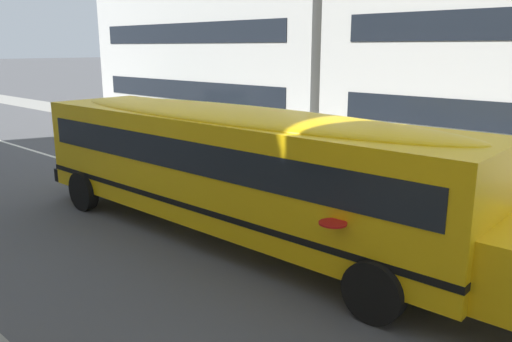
% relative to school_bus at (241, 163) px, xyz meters
% --- Properties ---
extents(ground_plane, '(400.00, 400.00, 0.00)m').
position_rel_school_bus_xyz_m(ground_plane, '(-0.34, 1.26, -1.81)').
color(ground_plane, '#4C4C4F').
extents(sidewalk_far, '(120.00, 3.00, 0.01)m').
position_rel_school_bus_xyz_m(sidewalk_far, '(-0.34, 9.53, -1.80)').
color(sidewalk_far, gray).
rests_on(sidewalk_far, ground_plane).
extents(lane_centreline, '(110.00, 0.16, 0.01)m').
position_rel_school_bus_xyz_m(lane_centreline, '(-0.34, 1.26, -1.80)').
color(lane_centreline, silver).
rests_on(lane_centreline, ground_plane).
extents(school_bus, '(13.65, 3.24, 3.04)m').
position_rel_school_bus_xyz_m(school_bus, '(0.00, 0.00, 0.00)').
color(school_bus, yellow).
rests_on(school_bus, ground_plane).
extents(parked_car_green_past_driveway, '(3.95, 1.97, 1.64)m').
position_rel_school_bus_xyz_m(parked_car_green_past_driveway, '(-16.03, 6.99, -0.96)').
color(parked_car_green_past_driveway, '#236038').
rests_on(parked_car_green_past_driveway, ground_plane).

